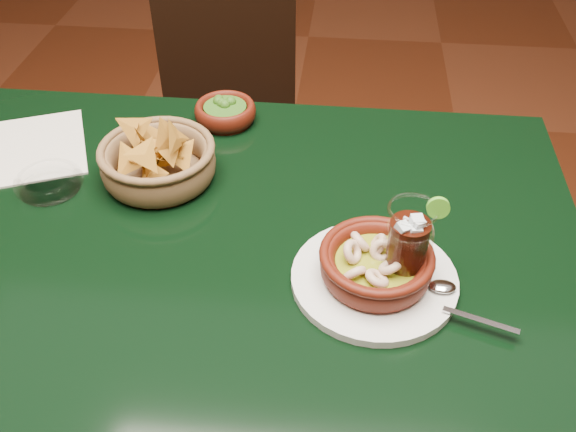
# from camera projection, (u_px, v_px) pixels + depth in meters

# --- Properties ---
(dining_table) EXTENTS (1.20, 0.80, 0.75)m
(dining_table) POSITION_uv_depth(u_px,v_px,m) (206.00, 275.00, 1.07)
(dining_table) COLOR black
(dining_table) RESTS_ON ground
(dining_chair) EXTENTS (0.48, 0.48, 0.82)m
(dining_chair) POSITION_uv_depth(u_px,v_px,m) (237.00, 139.00, 1.73)
(dining_chair) COLOR black
(dining_chair) RESTS_ON ground
(shrimp_plate) EXTENTS (0.31, 0.24, 0.08)m
(shrimp_plate) POSITION_uv_depth(u_px,v_px,m) (376.00, 268.00, 0.90)
(shrimp_plate) COLOR silver
(shrimp_plate) RESTS_ON dining_table
(chip_basket) EXTENTS (0.23, 0.23, 0.14)m
(chip_basket) POSITION_uv_depth(u_px,v_px,m) (158.00, 161.00, 1.09)
(chip_basket) COLOR brown
(chip_basket) RESTS_ON dining_table
(guacamole_ramekin) EXTENTS (0.14, 0.14, 0.05)m
(guacamole_ramekin) POSITION_uv_depth(u_px,v_px,m) (225.00, 111.00, 1.24)
(guacamole_ramekin) COLOR #441108
(guacamole_ramekin) RESTS_ON dining_table
(cola_drink) EXTENTS (0.14, 0.14, 0.16)m
(cola_drink) POSITION_uv_depth(u_px,v_px,m) (407.00, 249.00, 0.88)
(cola_drink) COLOR white
(cola_drink) RESTS_ON dining_table
(glass_ashtray) EXTENTS (0.12, 0.12, 0.03)m
(glass_ashtray) POSITION_uv_depth(u_px,v_px,m) (49.00, 182.00, 1.08)
(glass_ashtray) COLOR white
(glass_ashtray) RESTS_ON dining_table
(paper_menu) EXTENTS (0.24, 0.27, 0.00)m
(paper_menu) POSITION_uv_depth(u_px,v_px,m) (39.00, 147.00, 1.18)
(paper_menu) COLOR beige
(paper_menu) RESTS_ON dining_table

